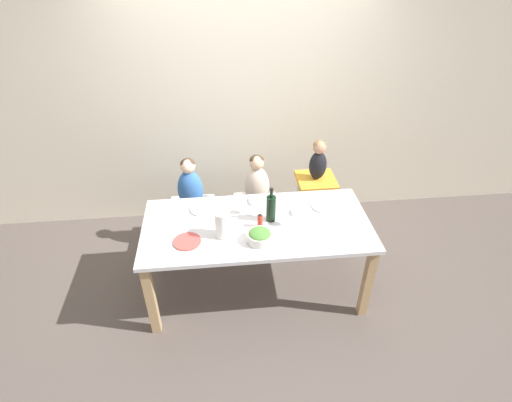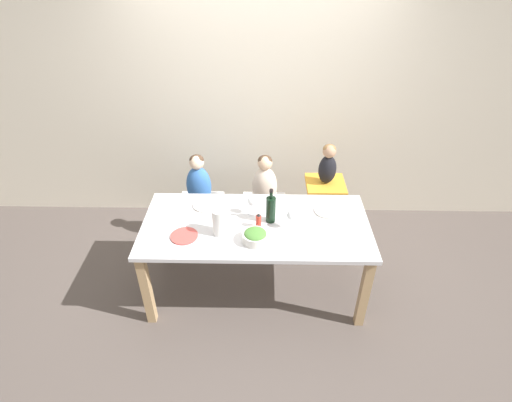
{
  "view_description": "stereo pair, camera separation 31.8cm",
  "coord_description": "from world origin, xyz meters",
  "px_view_note": "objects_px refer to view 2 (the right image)",
  "views": [
    {
      "loc": [
        -0.27,
        -2.53,
        2.74
      ],
      "look_at": [
        0.0,
        0.06,
        0.93
      ],
      "focal_mm": 28.0,
      "sensor_mm": 36.0,
      "label": 1
    },
    {
      "loc": [
        0.05,
        -2.54,
        2.74
      ],
      "look_at": [
        0.0,
        0.06,
        0.93
      ],
      "focal_mm": 28.0,
      "sensor_mm": 36.0,
      "label": 2
    }
  ],
  "objects_px": {
    "person_child_center": "(265,182)",
    "dinner_plate_back_right": "(327,211)",
    "chair_right_highchair": "(324,195)",
    "wine_bottle": "(271,209)",
    "wine_glass_far": "(251,202)",
    "dinner_plate_back_left": "(206,205)",
    "dinner_plate_front_left": "(184,236)",
    "person_baby_right": "(328,164)",
    "chair_far_center": "(264,209)",
    "paper_towel_roll": "(220,222)",
    "wine_glass_near": "(291,216)",
    "person_child_left": "(198,181)",
    "salad_bowl_large": "(256,236)",
    "chair_far_left": "(201,209)"
  },
  "relations": [
    {
      "from": "chair_right_highchair",
      "to": "salad_bowl_large",
      "type": "xyz_separation_m",
      "value": [
        -0.65,
        -0.9,
        0.23
      ]
    },
    {
      "from": "person_child_center",
      "to": "dinner_plate_back_right",
      "type": "xyz_separation_m",
      "value": [
        0.53,
        -0.51,
        0.04
      ]
    },
    {
      "from": "wine_bottle",
      "to": "salad_bowl_large",
      "type": "height_order",
      "value": "wine_bottle"
    },
    {
      "from": "wine_glass_near",
      "to": "wine_glass_far",
      "type": "xyz_separation_m",
      "value": [
        -0.31,
        0.19,
        0.0
      ]
    },
    {
      "from": "dinner_plate_back_left",
      "to": "person_child_center",
      "type": "bearing_deg",
      "value": 40.92
    },
    {
      "from": "person_baby_right",
      "to": "dinner_plate_back_left",
      "type": "bearing_deg",
      "value": -157.95
    },
    {
      "from": "wine_glass_far",
      "to": "dinner_plate_back_right",
      "type": "relative_size",
      "value": 0.78
    },
    {
      "from": "dinner_plate_back_left",
      "to": "dinner_plate_back_right",
      "type": "xyz_separation_m",
      "value": [
        1.04,
        -0.07,
        0.0
      ]
    },
    {
      "from": "chair_right_highchair",
      "to": "salad_bowl_large",
      "type": "height_order",
      "value": "salad_bowl_large"
    },
    {
      "from": "person_child_left",
      "to": "wine_glass_far",
      "type": "bearing_deg",
      "value": -46.23
    },
    {
      "from": "wine_glass_far",
      "to": "dinner_plate_back_left",
      "type": "distance_m",
      "value": 0.43
    },
    {
      "from": "person_child_center",
      "to": "person_baby_right",
      "type": "bearing_deg",
      "value": 0.03
    },
    {
      "from": "paper_towel_roll",
      "to": "wine_glass_far",
      "type": "xyz_separation_m",
      "value": [
        0.24,
        0.26,
        0.01
      ]
    },
    {
      "from": "person_child_left",
      "to": "wine_glass_near",
      "type": "relative_size",
      "value": 3.19
    },
    {
      "from": "person_child_left",
      "to": "dinner_plate_back_right",
      "type": "distance_m",
      "value": 1.27
    },
    {
      "from": "wine_glass_near",
      "to": "person_child_center",
      "type": "bearing_deg",
      "value": 105.44
    },
    {
      "from": "wine_glass_near",
      "to": "chair_right_highchair",
      "type": "bearing_deg",
      "value": 62.73
    },
    {
      "from": "person_child_center",
      "to": "chair_far_center",
      "type": "bearing_deg",
      "value": -90.0
    },
    {
      "from": "wine_glass_near",
      "to": "dinner_plate_back_right",
      "type": "height_order",
      "value": "wine_glass_near"
    },
    {
      "from": "chair_right_highchair",
      "to": "wine_bottle",
      "type": "height_order",
      "value": "wine_bottle"
    },
    {
      "from": "chair_right_highchair",
      "to": "person_baby_right",
      "type": "height_order",
      "value": "person_baby_right"
    },
    {
      "from": "paper_towel_roll",
      "to": "dinner_plate_front_left",
      "type": "height_order",
      "value": "paper_towel_roll"
    },
    {
      "from": "person_baby_right",
      "to": "salad_bowl_large",
      "type": "xyz_separation_m",
      "value": [
        -0.65,
        -0.9,
        -0.13
      ]
    },
    {
      "from": "wine_glass_near",
      "to": "wine_glass_far",
      "type": "relative_size",
      "value": 1.0
    },
    {
      "from": "person_child_center",
      "to": "wine_glass_far",
      "type": "distance_m",
      "value": 0.58
    },
    {
      "from": "chair_right_highchair",
      "to": "wine_glass_far",
      "type": "xyz_separation_m",
      "value": [
        -0.69,
        -0.55,
        0.3
      ]
    },
    {
      "from": "paper_towel_roll",
      "to": "dinner_plate_back_right",
      "type": "xyz_separation_m",
      "value": [
        0.87,
        0.3,
        -0.1
      ]
    },
    {
      "from": "chair_far_left",
      "to": "dinner_plate_front_left",
      "type": "xyz_separation_m",
      "value": [
        0.01,
        -0.86,
        0.36
      ]
    },
    {
      "from": "person_baby_right",
      "to": "wine_glass_near",
      "type": "distance_m",
      "value": 0.83
    },
    {
      "from": "paper_towel_roll",
      "to": "wine_glass_far",
      "type": "height_order",
      "value": "paper_towel_roll"
    },
    {
      "from": "person_baby_right",
      "to": "dinner_plate_back_right",
      "type": "distance_m",
      "value": 0.54
    },
    {
      "from": "person_baby_right",
      "to": "dinner_plate_front_left",
      "type": "xyz_separation_m",
      "value": [
        -1.21,
        -0.86,
        -0.17
      ]
    },
    {
      "from": "dinner_plate_back_left",
      "to": "person_child_left",
      "type": "bearing_deg",
      "value": 105.76
    },
    {
      "from": "paper_towel_roll",
      "to": "dinner_plate_front_left",
      "type": "distance_m",
      "value": 0.3
    },
    {
      "from": "chair_far_center",
      "to": "paper_towel_roll",
      "type": "xyz_separation_m",
      "value": [
        -0.35,
        -0.81,
        0.47
      ]
    },
    {
      "from": "dinner_plate_front_left",
      "to": "wine_bottle",
      "type": "bearing_deg",
      "value": 17.52
    },
    {
      "from": "salad_bowl_large",
      "to": "wine_bottle",
      "type": "bearing_deg",
      "value": 65.26
    },
    {
      "from": "person_child_left",
      "to": "wine_glass_near",
      "type": "height_order",
      "value": "person_child_left"
    },
    {
      "from": "wine_bottle",
      "to": "paper_towel_roll",
      "type": "distance_m",
      "value": 0.43
    },
    {
      "from": "person_child_center",
      "to": "dinner_plate_back_right",
      "type": "relative_size",
      "value": 2.5
    },
    {
      "from": "person_child_left",
      "to": "wine_glass_far",
      "type": "distance_m",
      "value": 0.77
    },
    {
      "from": "chair_far_center",
      "to": "dinner_plate_back_right",
      "type": "bearing_deg",
      "value": -43.97
    },
    {
      "from": "chair_right_highchair",
      "to": "dinner_plate_front_left",
      "type": "distance_m",
      "value": 1.49
    },
    {
      "from": "person_child_center",
      "to": "dinner_plate_front_left",
      "type": "height_order",
      "value": "person_child_center"
    },
    {
      "from": "wine_bottle",
      "to": "dinner_plate_front_left",
      "type": "xyz_separation_m",
      "value": [
        -0.67,
        -0.21,
        -0.11
      ]
    },
    {
      "from": "chair_right_highchair",
      "to": "wine_glass_far",
      "type": "distance_m",
      "value": 0.93
    },
    {
      "from": "chair_right_highchair",
      "to": "wine_glass_far",
      "type": "height_order",
      "value": "wine_glass_far"
    },
    {
      "from": "person_child_center",
      "to": "wine_bottle",
      "type": "relative_size",
      "value": 1.75
    },
    {
      "from": "wine_bottle",
      "to": "dinner_plate_front_left",
      "type": "relative_size",
      "value": 1.43
    },
    {
      "from": "wine_bottle",
      "to": "dinner_plate_back_right",
      "type": "relative_size",
      "value": 1.43
    }
  ]
}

